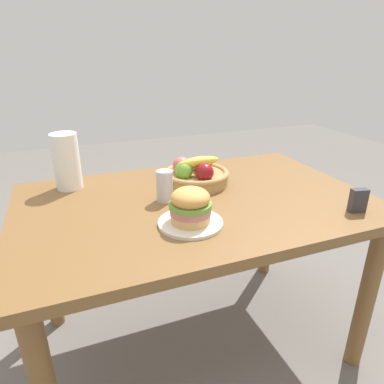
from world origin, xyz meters
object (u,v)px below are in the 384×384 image
Objects in this scene: fruit_basket at (196,174)px; napkin_holder at (358,200)px; plate at (190,223)px; soda_can at (165,186)px; paper_towel_roll at (67,161)px; sandwich at (190,205)px.

fruit_basket is 0.66m from napkin_holder.
napkin_holder is at bearing -12.03° from plate.
soda_can is 0.53× the size of paper_towel_roll.
sandwich is at bearing -54.09° from paper_towel_roll.
fruit_basket is at bearing 34.40° from soda_can.
soda_can is 0.73m from napkin_holder.
plate is at bearing 0.00° from sandwich.
paper_towel_roll is (-0.37, 0.51, 0.05)m from sandwich.
fruit_basket is at bearing 65.32° from plate.
fruit_basket reaches higher than napkin_holder.
sandwich reaches higher than soda_can.
sandwich reaches higher than napkin_holder.
sandwich is 1.63× the size of napkin_holder.
paper_towel_roll is at bearing 140.77° from soda_can.
plate is 0.63m from napkin_holder.
plate is 0.39m from fruit_basket.
fruit_basket is (0.18, 0.13, -0.01)m from soda_can.
napkin_holder reaches higher than plate.
fruit_basket reaches higher than plate.
paper_towel_roll is (-0.37, 0.51, 0.11)m from plate.
fruit_basket is (0.16, 0.35, -0.02)m from sandwich.
paper_towel_roll reaches higher than fruit_basket.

